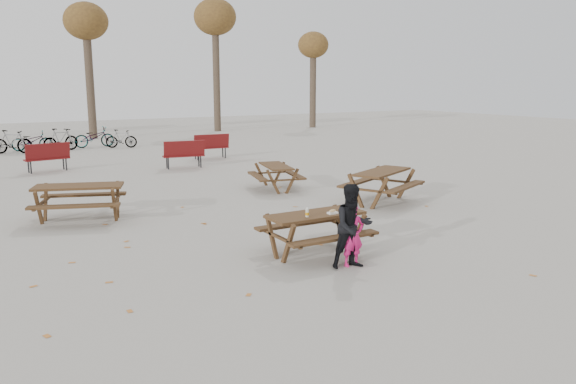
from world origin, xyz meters
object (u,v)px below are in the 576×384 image
main_picnic_table (316,223)px  food_tray (333,213)px  child (353,235)px  picnic_table_east (382,187)px  adult (353,226)px  soda_bottle (307,213)px  picnic_table_far (276,177)px  picnic_table_north (80,203)px

main_picnic_table → food_tray: bearing=-39.5°
child → picnic_table_east: 5.35m
adult → picnic_table_east: 5.46m
food_tray → soda_bottle: size_ratio=1.06×
food_tray → picnic_table_east: 4.86m
soda_bottle → picnic_table_east: 5.26m
main_picnic_table → soda_bottle: soda_bottle is taller
main_picnic_table → child: size_ratio=1.65×
picnic_table_east → main_picnic_table: bearing=-168.9°
main_picnic_table → picnic_table_east: bearing=36.3°
child → adult: adult is taller
food_tray → picnic_table_far: size_ratio=0.11×
child → picnic_table_east: (3.77, 3.79, -0.12)m
soda_bottle → picnic_table_north: 5.84m
main_picnic_table → child: bearing=-77.8°
main_picnic_table → food_tray: 0.37m
child → adult: size_ratio=0.75×
adult → picnic_table_east: adult is taller
picnic_table_far → picnic_table_north: bearing=114.5°
food_tray → picnic_table_north: picnic_table_north is taller
soda_bottle → picnic_table_far: bearing=65.7°
soda_bottle → child: 0.92m
adult → picnic_table_east: bearing=55.8°
adult → picnic_table_far: bearing=81.8°
main_picnic_table → adult: size_ratio=1.24×
child → food_tray: bearing=93.7°
main_picnic_table → child: 0.90m
main_picnic_table → picnic_table_north: 5.84m
food_tray → child: size_ratio=0.17×
food_tray → picnic_table_far: (2.24, 6.14, -0.43)m
picnic_table_north → picnic_table_east: bearing=5.0°
child → picnic_table_far: bearing=79.2°
soda_bottle → adult: (0.41, -0.80, -0.12)m
soda_bottle → picnic_table_far: soda_bottle is taller
soda_bottle → adult: 0.90m
main_picnic_table → picnic_table_far: (2.47, 5.94, -0.23)m
picnic_table_north → picnic_table_far: bearing=30.9°
soda_bottle → picnic_table_far: 6.71m
soda_bottle → picnic_table_east: soda_bottle is taller
food_tray → picnic_table_north: bearing=124.8°
picnic_table_north → picnic_table_far: 5.84m
child → picnic_table_north: size_ratio=0.57×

